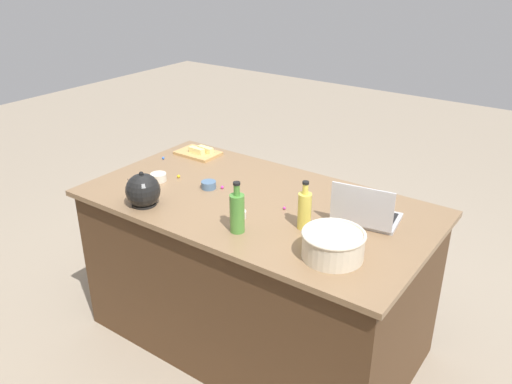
# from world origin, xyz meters

# --- Properties ---
(ground_plane) EXTENTS (12.00, 12.00, 0.00)m
(ground_plane) POSITION_xyz_m (0.00, 0.00, 0.00)
(ground_plane) COLOR gray
(island_counter) EXTENTS (1.85, 1.01, 0.90)m
(island_counter) POSITION_xyz_m (0.00, 0.00, 0.45)
(island_counter) COLOR #4C331E
(island_counter) RESTS_ON ground
(laptop) EXTENTS (0.34, 0.27, 0.22)m
(laptop) POSITION_xyz_m (-0.57, -0.11, 0.95)
(laptop) COLOR #B7B7BC
(laptop) RESTS_ON island_counter
(mixing_bowl_large) EXTENTS (0.28, 0.28, 0.12)m
(mixing_bowl_large) POSITION_xyz_m (-0.59, 0.26, 0.96)
(mixing_bowl_large) COLOR beige
(mixing_bowl_large) RESTS_ON island_counter
(bottle_olive) EXTENTS (0.07, 0.07, 0.25)m
(bottle_olive) POSITION_xyz_m (-0.12, 0.32, 1.00)
(bottle_olive) COLOR #4C8C38
(bottle_olive) RESTS_ON island_counter
(bottle_oil) EXTENTS (0.07, 0.07, 0.24)m
(bottle_oil) POSITION_xyz_m (-0.36, 0.11, 1.00)
(bottle_oil) COLOR #DBC64C
(bottle_oil) RESTS_ON island_counter
(kettle) EXTENTS (0.21, 0.18, 0.20)m
(kettle) POSITION_xyz_m (0.45, 0.38, 0.98)
(kettle) COLOR black
(kettle) RESTS_ON island_counter
(cutting_board) EXTENTS (0.27, 0.18, 0.02)m
(cutting_board) POSITION_xyz_m (0.70, -0.34, 0.91)
(cutting_board) COLOR tan
(cutting_board) RESTS_ON island_counter
(butter_stick_left) EXTENTS (0.11, 0.04, 0.04)m
(butter_stick_left) POSITION_xyz_m (0.65, -0.36, 0.94)
(butter_stick_left) COLOR #F4E58C
(butter_stick_left) RESTS_ON cutting_board
(butter_stick_right) EXTENTS (0.11, 0.04, 0.04)m
(butter_stick_right) POSITION_xyz_m (0.69, -0.31, 0.94)
(butter_stick_right) COLOR #F4E58C
(butter_stick_right) RESTS_ON cutting_board
(ramekin_small) EXTENTS (0.09, 0.09, 0.04)m
(ramekin_small) POSITION_xyz_m (0.60, 0.11, 0.92)
(ramekin_small) COLOR beige
(ramekin_small) RESTS_ON island_counter
(ramekin_medium) EXTENTS (0.08, 0.08, 0.04)m
(ramekin_medium) POSITION_xyz_m (0.30, 0.02, 0.92)
(ramekin_medium) COLOR slate
(ramekin_medium) RESTS_ON island_counter
(ramekin_wide) EXTENTS (0.07, 0.07, 0.04)m
(ramekin_wide) POSITION_xyz_m (-0.04, 0.20, 0.92)
(ramekin_wide) COLOR beige
(ramekin_wide) RESTS_ON island_counter
(candy_0) EXTENTS (0.02, 0.02, 0.02)m
(candy_0) POSITION_xyz_m (0.54, 0.01, 0.91)
(candy_0) COLOR yellow
(candy_0) RESTS_ON island_counter
(candy_1) EXTENTS (0.01, 0.01, 0.01)m
(candy_1) POSITION_xyz_m (-0.18, -0.00, 0.91)
(candy_1) COLOR #CC3399
(candy_1) RESTS_ON island_counter
(candy_2) EXTENTS (0.02, 0.02, 0.02)m
(candy_2) POSITION_xyz_m (-0.51, -0.01, 0.91)
(candy_2) COLOR #CC3399
(candy_2) RESTS_ON island_counter
(candy_3) EXTENTS (0.02, 0.02, 0.02)m
(candy_3) POSITION_xyz_m (0.24, -0.01, 0.91)
(candy_3) COLOR #CC3399
(candy_3) RESTS_ON island_counter
(candy_4) EXTENTS (0.02, 0.02, 0.02)m
(candy_4) POSITION_xyz_m (0.31, 0.01, 0.91)
(candy_4) COLOR orange
(candy_4) RESTS_ON island_counter
(candy_5) EXTENTS (0.01, 0.01, 0.01)m
(candy_5) POSITION_xyz_m (-0.19, -0.19, 0.91)
(candy_5) COLOR yellow
(candy_5) RESTS_ON island_counter
(candy_6) EXTENTS (0.02, 0.02, 0.02)m
(candy_6) POSITION_xyz_m (0.82, -0.15, 0.91)
(candy_6) COLOR blue
(candy_6) RESTS_ON island_counter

